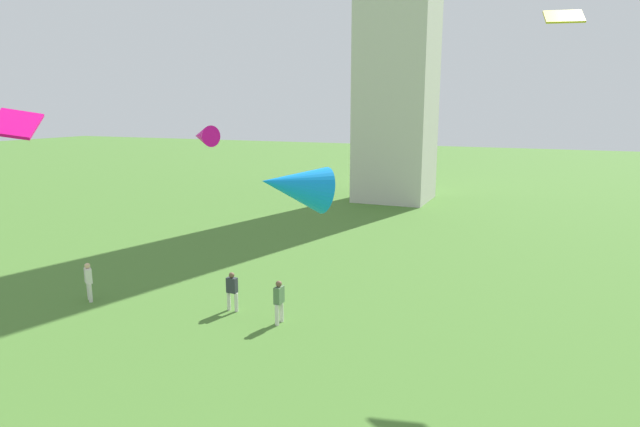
% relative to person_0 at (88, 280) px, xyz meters
% --- Properties ---
extents(person_0, '(0.52, 0.47, 1.73)m').
position_rel_person_0_xyz_m(person_0, '(0.00, 0.00, 0.00)').
color(person_0, silver).
rests_on(person_0, ground_plane).
extents(person_1, '(0.27, 0.55, 1.76)m').
position_rel_person_0_xyz_m(person_1, '(8.84, 1.08, 0.02)').
color(person_1, silver).
rests_on(person_1, ground_plane).
extents(person_4, '(0.52, 0.26, 1.68)m').
position_rel_person_0_xyz_m(person_4, '(6.43, 1.49, -0.03)').
color(person_4, silver).
rests_on(person_4, ground_plane).
extents(kite_flying_1, '(1.82, 2.02, 0.91)m').
position_rel_person_0_xyz_m(kite_flying_1, '(3.78, -5.53, 6.95)').
color(kite_flying_1, '#DA0671').
extents(kite_flying_4, '(2.48, 2.53, 1.74)m').
position_rel_person_0_xyz_m(kite_flying_4, '(11.54, -2.98, 5.23)').
color(kite_flying_4, '#0C87EC').
extents(kite_flying_5, '(1.66, 1.22, 0.65)m').
position_rel_person_0_xyz_m(kite_flying_5, '(18.24, 8.41, 11.03)').
color(kite_flying_5, gold).
extents(kite_flying_6, '(2.33, 2.02, 1.42)m').
position_rel_person_0_xyz_m(kite_flying_6, '(-2.65, 12.59, 5.57)').
color(kite_flying_6, '#E70C98').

